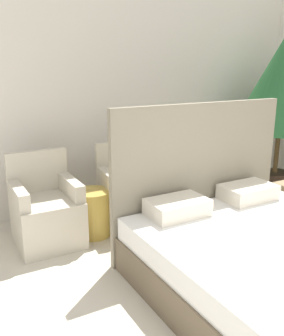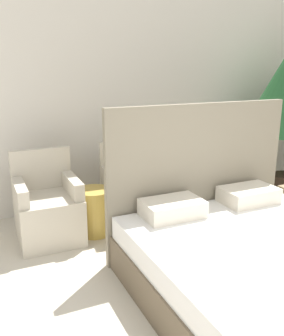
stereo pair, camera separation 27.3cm
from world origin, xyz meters
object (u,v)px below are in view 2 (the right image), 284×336
at_px(bed, 268,268).
at_px(armchair_near_window_left, 48,212).
at_px(armchair_near_window_right, 133,199).
at_px(side_table, 94,211).

xyz_separation_m(bed, armchair_near_window_left, (-1.25, 1.71, 0.01)).
distance_m(armchair_near_window_left, armchair_near_window_right, 0.92).
relative_size(armchair_near_window_left, armchair_near_window_right, 1.00).
distance_m(armchair_near_window_left, side_table, 0.46).
bearing_deg(armchair_near_window_left, side_table, -5.75).
bearing_deg(bed, armchair_near_window_right, 100.96).
bearing_deg(side_table, bed, -64.52).
height_order(armchair_near_window_right, side_table, armchair_near_window_right).
bearing_deg(armchair_near_window_left, armchair_near_window_right, 0.22).
distance_m(armchair_near_window_right, side_table, 0.47).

